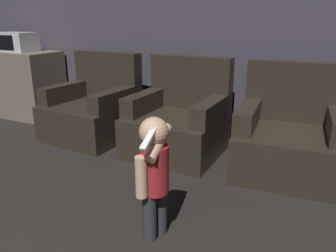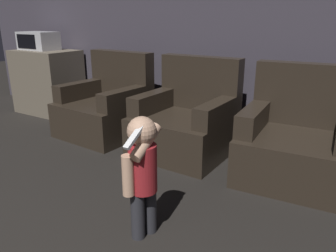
% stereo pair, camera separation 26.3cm
% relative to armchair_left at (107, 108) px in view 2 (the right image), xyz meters
% --- Properties ---
extents(wall_back, '(8.40, 0.05, 2.60)m').
position_rel_armchair_left_xyz_m(wall_back, '(1.25, 0.67, 0.98)').
color(wall_back, '#3D3842').
rests_on(wall_back, ground_plane).
extents(armchair_left, '(0.96, 0.92, 0.97)m').
position_rel_armchair_left_xyz_m(armchair_left, '(0.00, 0.00, 0.00)').
color(armchair_left, black).
rests_on(armchair_left, ground_plane).
extents(armchair_middle, '(0.92, 0.89, 0.97)m').
position_rel_armchair_left_xyz_m(armchair_middle, '(1.09, 0.00, 0.00)').
color(armchair_middle, black).
rests_on(armchair_middle, ground_plane).
extents(armchair_right, '(0.95, 0.92, 0.97)m').
position_rel_armchair_left_xyz_m(armchair_right, '(2.18, 0.00, 0.00)').
color(armchair_right, black).
rests_on(armchair_right, ground_plane).
extents(person_toddler, '(0.18, 0.32, 0.80)m').
position_rel_armchair_left_xyz_m(person_toddler, '(1.54, -1.39, 0.15)').
color(person_toddler, '#28282D').
rests_on(person_toddler, ground_plane).
extents(kitchen_counter, '(0.92, 0.62, 0.91)m').
position_rel_armchair_left_xyz_m(kitchen_counter, '(-1.39, 0.30, 0.13)').
color(kitchen_counter, '#665B4C').
rests_on(kitchen_counter, ground_plane).
extents(microwave, '(0.56, 0.34, 0.25)m').
position_rel_armchair_left_xyz_m(microwave, '(-1.50, 0.29, 0.71)').
color(microwave, '#B7B7BC').
rests_on(microwave, kitchen_counter).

